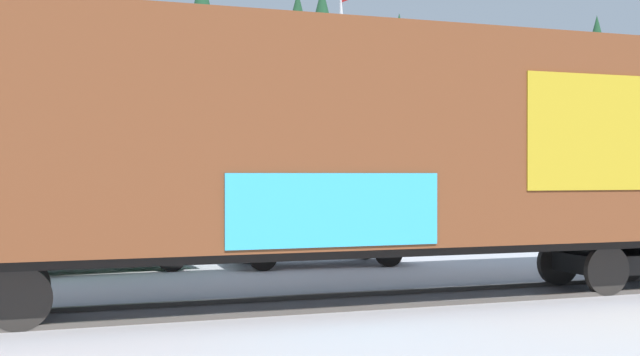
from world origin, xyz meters
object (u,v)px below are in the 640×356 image
(parked_car_green, at_px, (95,236))
(parked_car_white, at_px, (315,230))
(freight_car, at_px, (335,142))
(flagpole, at_px, (345,72))

(parked_car_green, distance_m, parked_car_white, 5.19)
(freight_car, bearing_deg, parked_car_green, 123.20)
(flagpole, bearing_deg, freight_car, -107.71)
(flagpole, xyz_separation_m, parked_car_white, (-2.86, -6.87, -4.79))
(freight_car, xyz_separation_m, flagpole, (4.08, 12.78, 2.88))
(freight_car, height_order, parked_car_white, freight_car)
(freight_car, relative_size, parked_car_white, 3.84)
(parked_car_green, bearing_deg, freight_car, -56.80)
(flagpole, height_order, parked_car_green, flagpole)
(parked_car_green, xyz_separation_m, parked_car_white, (5.18, -0.14, 0.04))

